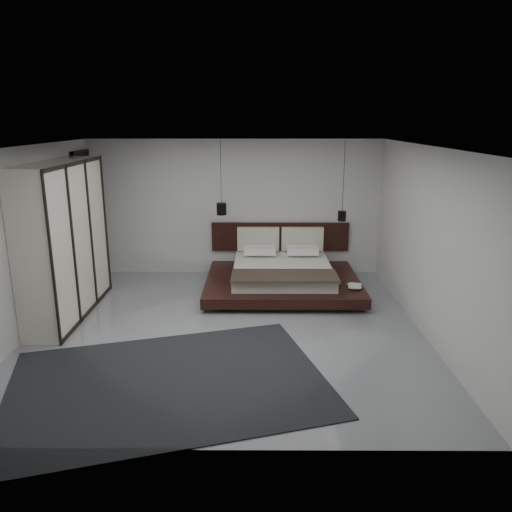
{
  "coord_description": "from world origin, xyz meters",
  "views": [
    {
      "loc": [
        0.47,
        -7.26,
        3.17
      ],
      "look_at": [
        0.43,
        1.2,
        0.85
      ],
      "focal_mm": 35.0,
      "sensor_mm": 36.0,
      "label": 1
    }
  ],
  "objects_px": {
    "lattice_screen": "(86,217)",
    "pendant_left": "(222,209)",
    "bed": "(282,274)",
    "wardrobe": "(64,240)",
    "pendant_right": "(342,215)",
    "rug": "(169,383)"
  },
  "relations": [
    {
      "from": "lattice_screen",
      "to": "pendant_right",
      "type": "xyz_separation_m",
      "value": [
        5.06,
        -0.08,
        0.06
      ]
    },
    {
      "from": "pendant_left",
      "to": "rug",
      "type": "relative_size",
      "value": 0.37
    },
    {
      "from": "bed",
      "to": "rug",
      "type": "xyz_separation_m",
      "value": [
        -1.57,
        -3.6,
        -0.29
      ]
    },
    {
      "from": "bed",
      "to": "wardrobe",
      "type": "bearing_deg",
      "value": -160.86
    },
    {
      "from": "lattice_screen",
      "to": "rug",
      "type": "xyz_separation_m",
      "value": [
        2.31,
        -4.15,
        -1.29
      ]
    },
    {
      "from": "lattice_screen",
      "to": "bed",
      "type": "height_order",
      "value": "lattice_screen"
    },
    {
      "from": "lattice_screen",
      "to": "pendant_right",
      "type": "height_order",
      "value": "pendant_right"
    },
    {
      "from": "rug",
      "to": "bed",
      "type": "bearing_deg",
      "value": 66.4
    },
    {
      "from": "pendant_left",
      "to": "wardrobe",
      "type": "xyz_separation_m",
      "value": [
        -2.45,
        -1.72,
        -0.22
      ]
    },
    {
      "from": "wardrobe",
      "to": "bed",
      "type": "bearing_deg",
      "value": 19.14
    },
    {
      "from": "rug",
      "to": "wardrobe",
      "type": "bearing_deg",
      "value": 131.28
    },
    {
      "from": "bed",
      "to": "rug",
      "type": "height_order",
      "value": "bed"
    },
    {
      "from": "lattice_screen",
      "to": "rug",
      "type": "relative_size",
      "value": 0.68
    },
    {
      "from": "pendant_left",
      "to": "lattice_screen",
      "type": "bearing_deg",
      "value": 178.2
    },
    {
      "from": "pendant_right",
      "to": "rug",
      "type": "bearing_deg",
      "value": -124.11
    },
    {
      "from": "lattice_screen",
      "to": "rug",
      "type": "height_order",
      "value": "lattice_screen"
    },
    {
      "from": "pendant_left",
      "to": "pendant_right",
      "type": "relative_size",
      "value": 0.92
    },
    {
      "from": "bed",
      "to": "rug",
      "type": "distance_m",
      "value": 3.94
    },
    {
      "from": "pendant_right",
      "to": "wardrobe",
      "type": "height_order",
      "value": "pendant_right"
    },
    {
      "from": "wardrobe",
      "to": "pendant_right",
      "type": "bearing_deg",
      "value": 19.69
    },
    {
      "from": "lattice_screen",
      "to": "pendant_left",
      "type": "relative_size",
      "value": 1.82
    },
    {
      "from": "bed",
      "to": "pendant_left",
      "type": "height_order",
      "value": "pendant_left"
    }
  ]
}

